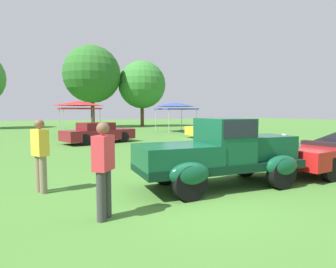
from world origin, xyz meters
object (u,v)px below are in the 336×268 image
show_car_burgundy (98,133)px  spectator_near_truck (40,153)px  spectator_between_cars (104,167)px  canopy_tent_right_field (176,105)px  neighbor_convertible (331,152)px  canopy_tent_center_field (79,104)px  feature_pickup_truck (221,152)px  show_car_yellow (214,129)px

show_car_burgundy → spectator_near_truck: 10.48m
spectator_between_cars → canopy_tent_right_field: size_ratio=0.55×
neighbor_convertible → canopy_tent_right_field: (3.68, 17.46, 1.84)m
canopy_tent_center_field → show_car_burgundy: bearing=-88.9°
show_car_burgundy → canopy_tent_center_field: size_ratio=1.53×
feature_pickup_truck → spectator_between_cars: 3.23m
feature_pickup_truck → show_car_burgundy: 11.29m
canopy_tent_center_field → canopy_tent_right_field: same height
show_car_burgundy → neighbor_convertible: bearing=-66.8°
canopy_tent_center_field → show_car_yellow: bearing=-35.1°
show_car_yellow → canopy_tent_right_field: canopy_tent_right_field is taller
show_car_burgundy → show_car_yellow: (8.38, 0.09, -0.00)m
spectator_near_truck → neighbor_convertible: bearing=-9.4°
show_car_yellow → canopy_tent_right_field: size_ratio=1.28×
show_car_yellow → canopy_tent_center_field: bearing=144.9°
feature_pickup_truck → canopy_tent_right_field: bearing=65.5°
show_car_burgundy → spectator_near_truck: spectator_near_truck is taller
spectator_near_truck → show_car_burgundy: bearing=70.5°
neighbor_convertible → spectator_near_truck: size_ratio=2.66×
show_car_burgundy → spectator_near_truck: size_ratio=2.66×
neighbor_convertible → canopy_tent_right_field: canopy_tent_right_field is taller
spectator_near_truck → spectator_between_cars: 2.44m
spectator_near_truck → canopy_tent_right_field: (11.98, 16.09, 1.51)m
show_car_yellow → spectator_near_truck: 15.50m
neighbor_convertible → canopy_tent_right_field: 17.94m
show_car_burgundy → show_car_yellow: size_ratio=1.14×
canopy_tent_right_field → show_car_yellow: bearing=-91.0°
feature_pickup_truck → spectator_near_truck: (-4.02, 1.40, 0.05)m
show_car_burgundy → spectator_between_cars: size_ratio=2.66×
neighbor_convertible → spectator_near_truck: (-8.30, 1.37, 0.33)m
spectator_between_cars → show_car_burgundy: bearing=78.0°
spectator_near_truck → feature_pickup_truck: bearing=-19.2°
spectator_between_cars → canopy_tent_center_field: canopy_tent_center_field is taller
neighbor_convertible → show_car_burgundy: (-4.81, 11.24, 0.02)m
show_car_yellow → spectator_between_cars: bearing=-131.9°
show_car_burgundy → spectator_between_cars: (-2.58, -12.13, 0.31)m
show_car_burgundy → spectator_between_cars: bearing=-102.0°
spectator_between_cars → feature_pickup_truck: bearing=15.5°
spectator_between_cars → canopy_tent_right_field: canopy_tent_right_field is taller
spectator_near_truck → spectator_between_cars: same height
feature_pickup_truck → spectator_between_cars: bearing=-164.5°
neighbor_convertible → canopy_tent_center_field: size_ratio=1.53×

